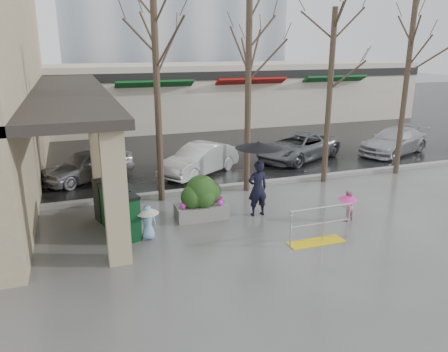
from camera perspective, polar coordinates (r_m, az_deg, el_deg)
ground at (r=12.77m, az=4.10°, el=-7.29°), size 120.00×120.00×0.00m
street_asphalt at (r=33.42m, az=-11.14°, el=7.51°), size 120.00×36.00×0.01m
curb at (r=16.24m, az=-1.49°, el=-1.62°), size 120.00×0.30×0.15m
canopy_slab at (r=18.74m, az=-19.95°, el=10.97°), size 2.80×18.00×0.25m
pillar_front at (r=10.77m, az=-14.01°, el=-2.42°), size 0.55×0.55×3.50m
pillar_back at (r=17.05m, az=-16.28°, el=4.42°), size 0.55×0.55×3.50m
storefront_row at (r=29.59m, az=-6.26°, el=10.49°), size 34.00×6.74×4.00m
handrail at (r=12.25m, az=12.29°, el=-6.83°), size 1.90×0.50×1.03m
tree_west at (r=14.53m, az=-8.97°, el=16.12°), size 3.20×3.20×6.80m
tree_midwest at (r=15.45m, az=3.27°, el=16.87°), size 3.20×3.20×7.00m
tree_mideast at (r=17.00m, az=13.95°, el=15.16°), size 3.20×3.20×6.50m
tree_east at (r=19.12m, az=23.26°, el=16.03°), size 3.20×3.20×7.20m
woman at (r=13.52m, az=4.47°, el=0.84°), size 1.46×1.46×2.41m
child_pink at (r=13.87m, az=15.84°, el=-3.46°), size 0.58×0.58×0.95m
child_blue at (r=12.24m, az=-9.95°, el=-5.48°), size 0.64×0.64×0.99m
planter at (r=13.51m, az=-2.98°, el=-2.85°), size 1.61×0.94×1.40m
news_boxes at (r=13.04m, az=-13.95°, el=-4.16°), size 1.17×2.37×1.30m
car_a at (r=18.16m, az=-17.35°, el=1.42°), size 3.96×3.08×1.26m
car_b at (r=18.16m, az=-3.21°, el=2.17°), size 3.92×3.24×1.26m
car_c at (r=20.76m, az=9.65°, el=3.82°), size 4.99×3.81×1.26m
car_d at (r=23.26m, az=21.32°, el=4.29°), size 4.69×3.20×1.26m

